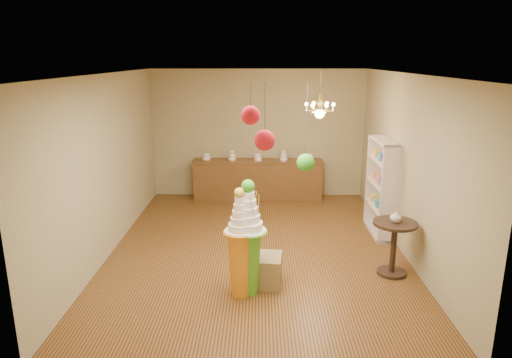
{
  "coord_description": "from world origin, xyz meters",
  "views": [
    {
      "loc": [
        0.06,
        -7.43,
        3.26
      ],
      "look_at": [
        -0.01,
        0.0,
        1.27
      ],
      "focal_mm": 32.0,
      "sensor_mm": 36.0,
      "label": 1
    }
  ],
  "objects_px": {
    "pedestal_orange": "(240,255)",
    "pedestal_green": "(248,247)",
    "sideboard": "(258,179)",
    "round_table": "(394,241)"
  },
  "relations": [
    {
      "from": "pedestal_orange",
      "to": "pedestal_green",
      "type": "bearing_deg",
      "value": 29.99
    },
    {
      "from": "pedestal_orange",
      "to": "sideboard",
      "type": "bearing_deg",
      "value": 87.24
    },
    {
      "from": "sideboard",
      "to": "pedestal_green",
      "type": "bearing_deg",
      "value": -91.33
    },
    {
      "from": "pedestal_green",
      "to": "round_table",
      "type": "bearing_deg",
      "value": 15.3
    },
    {
      "from": "pedestal_orange",
      "to": "sideboard",
      "type": "distance_m",
      "value": 4.59
    },
    {
      "from": "pedestal_orange",
      "to": "sideboard",
      "type": "xyz_separation_m",
      "value": [
        0.22,
        4.59,
        -0.14
      ]
    },
    {
      "from": "sideboard",
      "to": "round_table",
      "type": "relative_size",
      "value": 3.56
    },
    {
      "from": "pedestal_green",
      "to": "sideboard",
      "type": "distance_m",
      "value": 4.52
    },
    {
      "from": "pedestal_orange",
      "to": "sideboard",
      "type": "height_order",
      "value": "pedestal_orange"
    },
    {
      "from": "pedestal_green",
      "to": "sideboard",
      "type": "bearing_deg",
      "value": 88.67
    }
  ]
}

